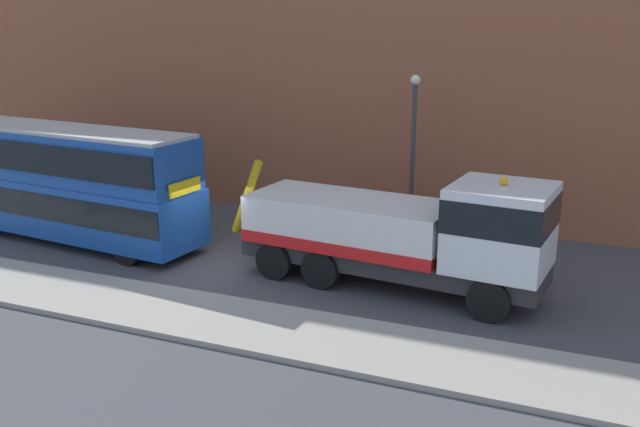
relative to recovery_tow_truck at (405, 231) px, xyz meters
The scene contains 6 objects.
ground_plane 6.28m from the recovery_tow_truck, behind, with size 120.00×120.00×0.00m, color #424247.
near_kerb 7.52m from the recovery_tow_truck, 145.34° to the right, with size 60.00×2.80×0.15m, color gray.
building_facade 11.40m from the recovery_tow_truck, 129.42° to the left, with size 60.00×1.50×16.00m.
recovery_tow_truck is the anchor object (origin of this frame).
double_decker_bus 12.59m from the recovery_tow_truck, behind, with size 11.20×3.64×4.06m.
street_lamp 5.56m from the recovery_tow_truck, 103.38° to the left, with size 0.36×0.36×5.83m.
Camera 1 is at (11.11, -18.72, 7.66)m, focal length 39.09 mm.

